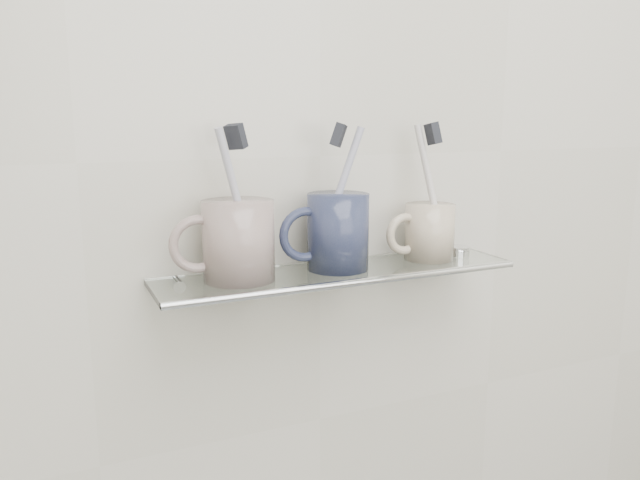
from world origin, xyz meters
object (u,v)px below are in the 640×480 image
shelf_glass (339,272)px  mug_left (239,241)px  mug_center (338,232)px  mug_right (430,232)px

shelf_glass → mug_left: size_ratio=4.90×
shelf_glass → mug_center: (0.00, 0.00, 0.06)m
mug_left → mug_right: (0.29, 0.00, -0.01)m
shelf_glass → mug_right: 0.16m
shelf_glass → mug_right: (0.15, 0.00, 0.04)m
mug_center → mug_left: bearing=-174.7°
shelf_glass → mug_right: bearing=1.9°
mug_right → mug_left: bearing=174.5°
mug_center → mug_right: (0.15, 0.00, -0.01)m
shelf_glass → mug_center: size_ratio=4.83×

